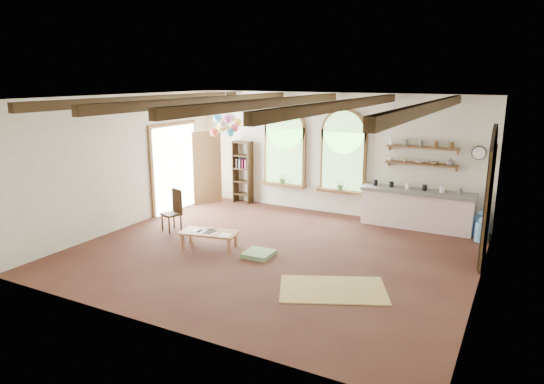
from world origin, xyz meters
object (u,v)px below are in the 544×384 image
Objects in this scene: kitchen_counter at (417,209)px; coffee_table at (209,233)px; side_chair at (172,219)px; balloon_cluster at (226,125)px.

kitchen_counter is 2.02× the size of coffee_table.
coffee_table is 1.33× the size of side_chair.
balloon_cluster is at bearing -169.52° from kitchen_counter.
side_chair reaches higher than kitchen_counter.
kitchen_counter is 5.07m from coffee_table.
balloon_cluster reaches higher than coffee_table.
kitchen_counter is 2.34× the size of balloon_cluster.
side_chair is at bearing 159.40° from coffee_table.
coffee_table is 1.55m from side_chair.
side_chair is at bearing -96.23° from balloon_cluster.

